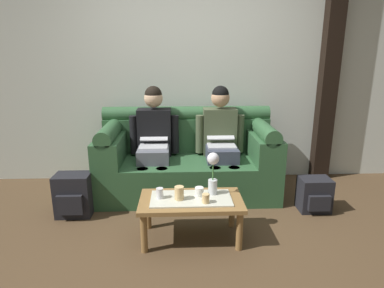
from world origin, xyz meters
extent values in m
plane|color=#4C3823|center=(0.00, 0.00, 0.00)|extent=(14.00, 14.00, 0.00)
cube|color=silver|center=(0.00, 1.70, 1.45)|extent=(6.00, 0.12, 2.90)
cube|color=black|center=(1.74, 1.58, 1.45)|extent=(0.20, 0.20, 2.90)
cube|color=#2D5633|center=(0.00, 1.10, 0.21)|extent=(1.97, 0.88, 0.42)
cube|color=#2D5633|center=(0.00, 1.43, 0.62)|extent=(1.97, 0.22, 0.40)
cylinder|color=#2D5633|center=(0.00, 1.43, 0.87)|extent=(1.97, 0.18, 0.18)
cube|color=#2D5633|center=(-0.85, 1.10, 0.56)|extent=(0.28, 0.88, 0.28)
cylinder|color=#2D5633|center=(-0.85, 1.10, 0.74)|extent=(0.18, 0.88, 0.18)
cube|color=#2D5633|center=(0.85, 1.10, 0.56)|extent=(0.28, 0.88, 0.28)
cylinder|color=#2D5633|center=(0.85, 1.10, 0.74)|extent=(0.18, 0.88, 0.18)
cube|color=#595B66|center=(-0.38, 1.04, 0.49)|extent=(0.34, 0.40, 0.15)
cylinder|color=#595B66|center=(-0.48, 0.78, 0.21)|extent=(0.12, 0.12, 0.42)
cylinder|color=#595B66|center=(-0.28, 0.78, 0.21)|extent=(0.12, 0.12, 0.42)
cube|color=black|center=(-0.38, 1.28, 0.69)|extent=(0.38, 0.22, 0.54)
cylinder|color=black|center=(-0.61, 1.24, 0.67)|extent=(0.09, 0.09, 0.44)
cylinder|color=black|center=(-0.14, 1.24, 0.67)|extent=(0.09, 0.09, 0.44)
sphere|color=tan|center=(-0.38, 1.26, 1.08)|extent=(0.21, 0.21, 0.21)
sphere|color=black|center=(-0.38, 1.26, 1.12)|extent=(0.19, 0.19, 0.19)
cube|color=silver|center=(-0.38, 1.06, 0.58)|extent=(0.31, 0.22, 0.02)
cube|color=silver|center=(-0.38, 1.22, 0.68)|extent=(0.31, 0.19, 0.11)
cube|color=black|center=(-0.38, 1.21, 0.67)|extent=(0.27, 0.17, 0.09)
cube|color=#383D4C|center=(0.38, 1.04, 0.49)|extent=(0.34, 0.40, 0.15)
cylinder|color=#383D4C|center=(0.28, 0.78, 0.21)|extent=(0.12, 0.12, 0.42)
cylinder|color=#383D4C|center=(0.48, 0.78, 0.21)|extent=(0.12, 0.12, 0.42)
cube|color=#475138|center=(0.38, 1.28, 0.69)|extent=(0.38, 0.22, 0.54)
cylinder|color=#475138|center=(0.14, 1.24, 0.67)|extent=(0.09, 0.09, 0.44)
cylinder|color=#475138|center=(0.61, 1.24, 0.67)|extent=(0.09, 0.09, 0.44)
sphere|color=tan|center=(0.38, 1.26, 1.08)|extent=(0.21, 0.21, 0.21)
sphere|color=black|center=(0.38, 1.26, 1.12)|extent=(0.19, 0.19, 0.19)
cube|color=silver|center=(0.38, 1.06, 0.58)|extent=(0.31, 0.22, 0.02)
cube|color=silver|center=(0.38, 1.22, 0.68)|extent=(0.31, 0.20, 0.10)
cube|color=black|center=(0.38, 1.21, 0.68)|extent=(0.27, 0.17, 0.08)
cube|color=olive|center=(0.00, 0.13, 0.35)|extent=(0.88, 0.48, 0.04)
cube|color=beige|center=(0.00, 0.13, 0.38)|extent=(0.68, 0.34, 0.01)
cylinder|color=olive|center=(-0.39, -0.06, 0.17)|extent=(0.06, 0.06, 0.34)
cylinder|color=olive|center=(0.39, -0.06, 0.17)|extent=(0.06, 0.06, 0.34)
cylinder|color=olive|center=(-0.39, 0.32, 0.17)|extent=(0.06, 0.06, 0.34)
cylinder|color=olive|center=(0.39, 0.32, 0.17)|extent=(0.06, 0.06, 0.34)
cylinder|color=silver|center=(0.19, 0.20, 0.45)|extent=(0.08, 0.08, 0.13)
cylinder|color=#3D7538|center=(0.19, 0.20, 0.59)|extent=(0.01, 0.01, 0.16)
sphere|color=silver|center=(0.19, 0.20, 0.71)|extent=(0.10, 0.10, 0.10)
cylinder|color=white|center=(0.07, 0.17, 0.42)|extent=(0.08, 0.08, 0.08)
cylinder|color=#DBB77A|center=(-0.10, 0.10, 0.44)|extent=(0.08, 0.08, 0.11)
cylinder|color=#DBB77A|center=(0.12, 0.03, 0.42)|extent=(0.06, 0.06, 0.08)
cylinder|color=silver|center=(-0.26, 0.13, 0.43)|extent=(0.06, 0.06, 0.09)
cube|color=black|center=(1.29, 0.62, 0.17)|extent=(0.31, 0.23, 0.35)
cube|color=black|center=(1.29, 0.48, 0.14)|extent=(0.22, 0.05, 0.16)
cube|color=black|center=(-1.15, 0.62, 0.21)|extent=(0.34, 0.24, 0.43)
cube|color=black|center=(-1.15, 0.48, 0.17)|extent=(0.24, 0.05, 0.19)
camera|label=1|loc=(-0.10, -2.46, 1.57)|focal=30.90mm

